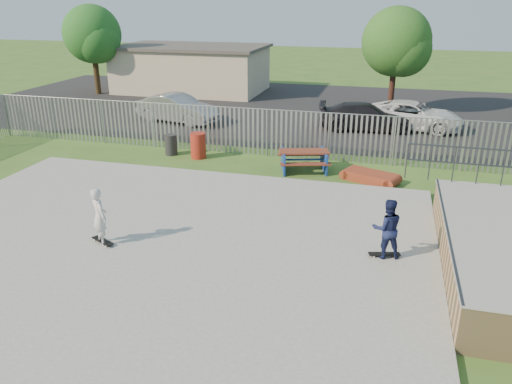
% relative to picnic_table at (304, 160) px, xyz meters
% --- Properties ---
extents(ground, '(120.00, 120.00, 0.00)m').
position_rel_picnic_table_xyz_m(ground, '(-2.86, -7.46, -0.41)').
color(ground, '#3A6121').
rests_on(ground, ground).
extents(concrete_slab, '(15.00, 12.00, 0.15)m').
position_rel_picnic_table_xyz_m(concrete_slab, '(-2.86, -7.46, -0.34)').
color(concrete_slab, gray).
rests_on(concrete_slab, ground).
extents(fence, '(26.04, 16.02, 2.00)m').
position_rel_picnic_table_xyz_m(fence, '(-1.86, -2.87, 0.59)').
color(fence, gray).
rests_on(fence, ground).
extents(picnic_table, '(2.27, 2.04, 0.81)m').
position_rel_picnic_table_xyz_m(picnic_table, '(0.00, 0.00, 0.00)').
color(picnic_table, maroon).
rests_on(picnic_table, ground).
extents(funbox, '(1.97, 1.49, 0.35)m').
position_rel_picnic_table_xyz_m(funbox, '(2.60, -0.61, -0.23)').
color(funbox, maroon).
rests_on(funbox, ground).
extents(trash_bin_red, '(0.64, 0.64, 1.07)m').
position_rel_picnic_table_xyz_m(trash_bin_red, '(-4.57, 0.49, 0.12)').
color(trash_bin_red, maroon).
rests_on(trash_bin_red, ground).
extents(trash_bin_grey, '(0.53, 0.53, 0.88)m').
position_rel_picnic_table_xyz_m(trash_bin_grey, '(-5.87, 0.63, 0.03)').
color(trash_bin_grey, '#242527').
rests_on(trash_bin_grey, ground).
extents(parking_lot, '(40.00, 18.00, 0.02)m').
position_rel_picnic_table_xyz_m(parking_lot, '(-2.86, 11.54, -0.40)').
color(parking_lot, black).
rests_on(parking_lot, ground).
extents(car_silver, '(4.78, 2.59, 1.49)m').
position_rel_picnic_table_xyz_m(car_silver, '(-7.97, 6.20, 0.36)').
color(car_silver, '#ACACB1').
rests_on(car_silver, parking_lot).
extents(car_dark, '(4.85, 2.38, 1.36)m').
position_rel_picnic_table_xyz_m(car_dark, '(1.90, 7.10, 0.29)').
color(car_dark, black).
rests_on(car_dark, parking_lot).
extents(car_white, '(5.33, 3.18, 1.39)m').
position_rel_picnic_table_xyz_m(car_white, '(4.23, 7.99, 0.30)').
color(car_white, white).
rests_on(car_white, parking_lot).
extents(building, '(10.40, 6.40, 3.20)m').
position_rel_picnic_table_xyz_m(building, '(-10.86, 15.54, 1.20)').
color(building, '#C5B598').
rests_on(building, ground).
extents(tree_left, '(3.87, 3.87, 5.97)m').
position_rel_picnic_table_xyz_m(tree_left, '(-16.81, 12.74, 3.61)').
color(tree_left, '#392A16').
rests_on(tree_left, ground).
extents(tree_mid, '(3.85, 3.85, 5.94)m').
position_rel_picnic_table_xyz_m(tree_mid, '(3.07, 11.77, 3.59)').
color(tree_mid, '#391F16').
rests_on(tree_mid, ground).
extents(skateboard_a, '(0.82, 0.40, 0.08)m').
position_rel_picnic_table_xyz_m(skateboard_a, '(3.26, -6.62, -0.22)').
color(skateboard_a, black).
rests_on(skateboard_a, concrete_slab).
extents(skateboard_b, '(0.80, 0.54, 0.08)m').
position_rel_picnic_table_xyz_m(skateboard_b, '(-4.09, -7.83, -0.22)').
color(skateboard_b, black).
rests_on(skateboard_b, concrete_slab).
extents(skater_navy, '(0.89, 0.77, 1.57)m').
position_rel_picnic_table_xyz_m(skater_navy, '(3.26, -6.62, 0.52)').
color(skater_navy, '#151D44').
rests_on(skater_navy, concrete_slab).
extents(skater_white, '(0.68, 0.64, 1.57)m').
position_rel_picnic_table_xyz_m(skater_white, '(-4.09, -7.83, 0.52)').
color(skater_white, silver).
rests_on(skater_white, concrete_slab).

